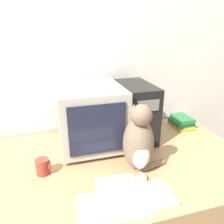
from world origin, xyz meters
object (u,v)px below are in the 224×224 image
Objects in this scene: computer_tower at (135,111)px; book_stack at (182,122)px; mug at (43,166)px; crt_monitor at (90,116)px; pen at (104,192)px; keyboard at (127,201)px; cat at (139,142)px.

computer_tower is 2.00× the size of book_stack.
mug is at bearing -156.96° from computer_tower.
mug is at bearing -142.00° from crt_monitor.
computer_tower is at bearing 23.04° from mug.
crt_monitor is at bearing -173.63° from book_stack.
computer_tower is 2.56× the size of pen.
crt_monitor is 0.33m from computer_tower.
computer_tower reaches higher than mug.
crt_monitor is 0.60m from keyboard.
crt_monitor reaches higher than keyboard.
keyboard is at bearing -84.44° from crt_monitor.
keyboard is (0.05, -0.56, -0.20)m from crt_monitor.
crt_monitor is 0.52m from pen.
pen is (-0.23, -0.14, -0.16)m from cat.
cat reaches higher than mug.
mug is (-1.05, -0.32, 0.00)m from book_stack.
computer_tower reaches higher than pen.
book_stack is at bearing 47.30° from cat.
pen is at bearing -144.07° from book_stack.
book_stack is (0.55, 0.42, -0.13)m from cat.
book_stack is at bearing 35.93° from pen.
computer_tower is 0.99× the size of cat.
book_stack is at bearing 17.04° from mug.
cat is (0.15, 0.23, 0.16)m from keyboard.
computer_tower reaches higher than book_stack.
cat is 2.03× the size of book_stack.
mug is at bearing 138.14° from keyboard.
computer_tower is at bearing 55.13° from pen.
cat is 0.70m from book_stack.
book_stack is at bearing 7.32° from computer_tower.
crt_monitor reaches higher than book_stack.
crt_monitor is 5.10× the size of mug.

